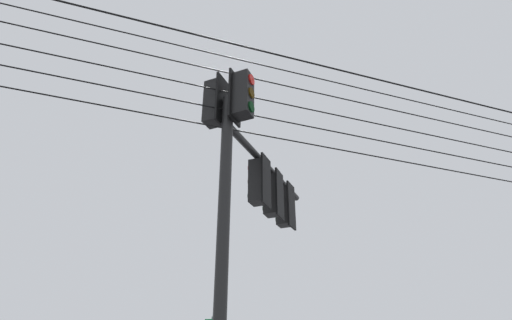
# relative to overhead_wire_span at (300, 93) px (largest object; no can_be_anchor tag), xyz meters

# --- Properties ---
(signal_mast_assembly) EXTENTS (1.84, 3.80, 7.07)m
(signal_mast_assembly) POSITION_rel_overhead_wire_span_xyz_m (0.96, 0.43, -1.95)
(signal_mast_assembly) COLOR black
(signal_mast_assembly) RESTS_ON ground
(overhead_wire_span) EXTENTS (14.50, 28.16, 2.52)m
(overhead_wire_span) POSITION_rel_overhead_wire_span_xyz_m (0.00, 0.00, 0.00)
(overhead_wire_span) COLOR black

